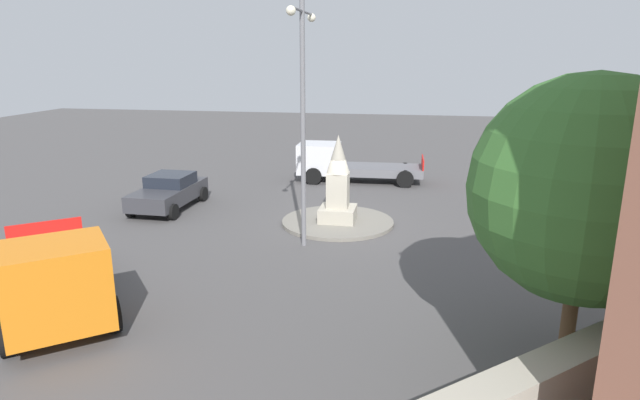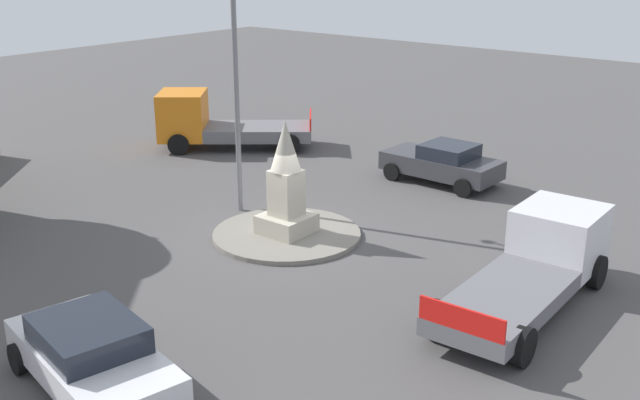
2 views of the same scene
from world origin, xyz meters
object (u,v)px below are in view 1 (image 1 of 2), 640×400
Objects in this scene: truck_white_passing at (343,163)px; tree_near_wall at (586,190)px; monument at (338,185)px; car_white_near_island at (552,199)px; truck_orange_parked_left at (54,278)px; streetlamp at (303,103)px; car_dark_grey_waiting at (169,191)px.

tree_near_wall reaches higher than truck_white_passing.
truck_white_passing is at bearing -156.72° from tree_near_wall.
tree_near_wall is (8.81, 6.10, 2.22)m from monument.
truck_orange_parked_left reaches higher than car_white_near_island.
tree_near_wall is at bearing 90.27° from truck_orange_parked_left.
car_white_near_island is at bearing 105.98° from monument.
streetlamp is 11.07m from car_white_near_island.
truck_orange_parked_left is (6.24, -4.83, -3.74)m from streetlamp.
monument is 0.42× the size of streetlamp.
car_dark_grey_waiting is at bearing -84.50° from car_white_near_island.
monument reaches higher than truck_white_passing.
car_white_near_island is 17.82m from truck_orange_parked_left.
truck_orange_parked_left is (8.87, -5.60, -0.48)m from monument.
streetlamp is at bearing -131.99° from tree_near_wall.
streetlamp is 10.62m from truck_white_passing.
streetlamp is at bearing -16.27° from monument.
car_dark_grey_waiting is at bearing -125.83° from tree_near_wall.
car_dark_grey_waiting is (-0.86, -7.30, -0.80)m from monument.
truck_white_passing is at bearing -118.42° from car_white_near_island.
tree_near_wall is at bearing 48.01° from streetlamp.
monument reaches higher than truck_orange_parked_left.
car_white_near_island is (-2.36, 8.23, -0.80)m from monument.
streetlamp reaches higher than tree_near_wall.
truck_white_passing is 17.72m from tree_near_wall.
tree_near_wall is at bearing 23.28° from truck_white_passing.
tree_near_wall is (-0.06, 11.70, 2.71)m from truck_orange_parked_left.
truck_white_passing is 1.06× the size of tree_near_wall.
streetlamp is (2.63, -0.77, 3.26)m from monument.
car_dark_grey_waiting is 9.11m from truck_white_passing.
streetlamp is 9.30m from tree_near_wall.
tree_near_wall is (16.07, 6.91, 2.83)m from truck_white_passing.
car_white_near_island is at bearing 95.50° from car_dark_grey_waiting.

